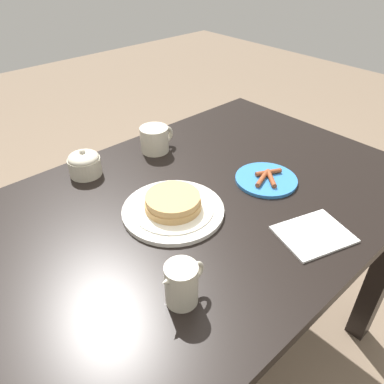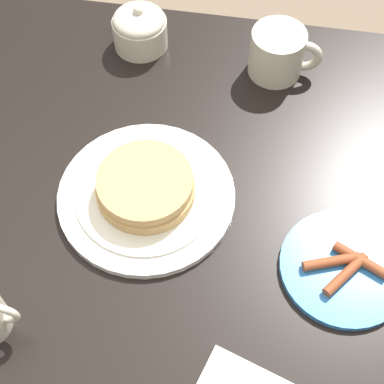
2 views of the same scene
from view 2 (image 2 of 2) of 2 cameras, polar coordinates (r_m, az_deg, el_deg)
ground_plane at (r=1.58m, az=-4.70°, el=-15.11°), size 8.00×8.00×0.00m
dining_table at (r=0.99m, az=-7.30°, el=-4.00°), size 1.55×0.83×0.76m
pancake_plate at (r=0.86m, az=-4.49°, el=0.06°), size 0.26×0.26×0.05m
side_plate_bacon at (r=0.84m, az=14.54°, el=-7.07°), size 0.18×0.18×0.02m
coffee_mug at (r=1.01m, az=8.41°, el=13.22°), size 0.12×0.09×0.08m
sugar_bowl at (r=1.05m, az=-5.09°, el=15.54°), size 0.09×0.09×0.08m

